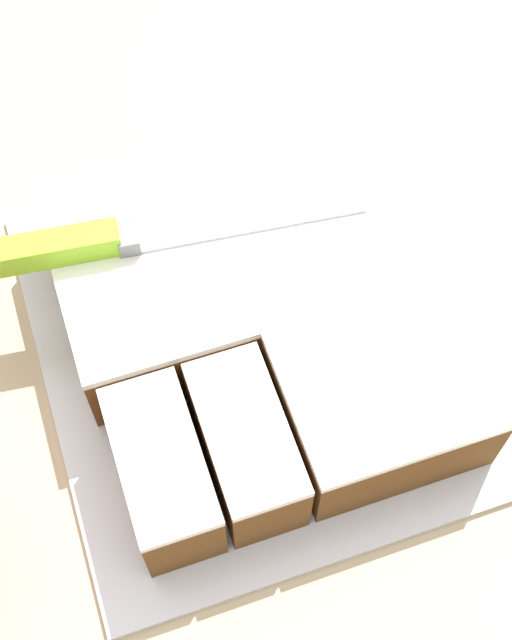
# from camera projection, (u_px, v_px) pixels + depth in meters

# --- Properties ---
(ground_plane) EXTENTS (8.00, 8.00, 0.00)m
(ground_plane) POSITION_uv_depth(u_px,v_px,m) (251.00, 583.00, 1.52)
(ground_plane) COLOR #9E9384
(countertop) EXTENTS (1.40, 1.10, 0.90)m
(countertop) POSITION_uv_depth(u_px,v_px,m) (249.00, 500.00, 1.13)
(countertop) COLOR tan
(countertop) RESTS_ON ground_plane
(cake_board) EXTENTS (0.34, 0.37, 0.01)m
(cake_board) POSITION_uv_depth(u_px,v_px,m) (256.00, 344.00, 0.73)
(cake_board) COLOR silver
(cake_board) RESTS_ON countertop
(cake) EXTENTS (0.27, 0.31, 0.07)m
(cake) POSITION_uv_depth(u_px,v_px,m) (258.00, 317.00, 0.69)
(cake) COLOR brown
(cake) RESTS_ON cake_board
(knife) EXTENTS (0.32, 0.06, 0.02)m
(knife) POSITION_uv_depth(u_px,v_px,m) (80.00, 245.00, 0.67)
(knife) COLOR silver
(knife) RESTS_ON cake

